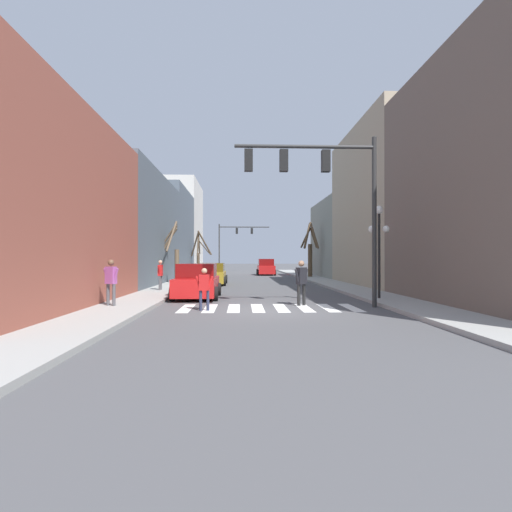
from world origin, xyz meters
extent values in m
plane|color=#4C4C4F|center=(0.00, 0.00, 0.00)|extent=(240.00, 240.00, 0.00)
cube|color=#9E9E99|center=(-5.44, 0.00, 0.07)|extent=(2.17, 90.00, 0.15)
cube|color=#9E9E99|center=(5.44, 0.00, 0.07)|extent=(2.17, 90.00, 0.15)
cube|color=#934C3D|center=(-9.52, 0.42, 3.70)|extent=(6.00, 12.84, 7.40)
cube|color=#515B66|center=(-9.52, 13.95, 3.86)|extent=(6.00, 14.22, 7.73)
cube|color=#515B66|center=(-9.52, 26.54, 4.43)|extent=(6.00, 10.97, 8.85)
cube|color=beige|center=(-9.52, 37.52, 5.79)|extent=(6.00, 10.98, 11.58)
cube|color=tan|center=(9.52, 12.44, 5.39)|extent=(6.00, 12.09, 10.79)
cube|color=gray|center=(9.52, 23.62, 3.68)|extent=(6.00, 10.27, 7.35)
cube|color=white|center=(-3.15, 0.75, 0.00)|extent=(0.45, 2.60, 0.01)
cube|color=white|center=(-2.25, 0.75, 0.00)|extent=(0.45, 2.60, 0.01)
cube|color=white|center=(-1.35, 0.75, 0.00)|extent=(0.45, 2.60, 0.01)
cube|color=white|center=(-0.45, 0.75, 0.00)|extent=(0.45, 2.60, 0.01)
cube|color=white|center=(0.45, 0.75, 0.00)|extent=(0.45, 2.60, 0.01)
cube|color=white|center=(1.35, 0.75, 0.00)|extent=(0.45, 2.60, 0.01)
cube|color=white|center=(2.25, 0.75, 0.00)|extent=(0.45, 2.60, 0.01)
cube|color=white|center=(3.15, 0.75, 0.00)|extent=(0.45, 2.60, 0.01)
cylinder|color=#2D2D2D|center=(4.10, 0.87, 3.31)|extent=(0.18, 0.18, 6.61)
cylinder|color=#2D2D2D|center=(1.38, 0.87, 6.21)|extent=(5.43, 0.14, 0.14)
cube|color=black|center=(2.20, 0.87, 5.66)|extent=(0.32, 0.28, 0.84)
cube|color=black|center=(0.57, 0.87, 5.66)|extent=(0.32, 0.28, 0.84)
cube|color=black|center=(-0.79, 0.87, 5.66)|extent=(0.32, 0.28, 0.84)
cylinder|color=#2D2D2D|center=(-4.10, 41.30, 3.32)|extent=(0.18, 0.18, 6.65)
cylinder|color=#2D2D2D|center=(-0.60, 41.30, 6.25)|extent=(7.00, 0.14, 0.14)
cube|color=black|center=(-1.65, 41.30, 5.70)|extent=(0.32, 0.28, 0.84)
cube|color=black|center=(0.45, 41.30, 5.70)|extent=(0.32, 0.28, 0.84)
cylinder|color=black|center=(4.99, 2.88, 2.00)|extent=(0.12, 0.12, 3.70)
sphere|color=white|center=(4.99, 2.88, 4.03)|extent=(0.36, 0.36, 0.36)
sphere|color=white|center=(4.67, 2.88, 3.18)|extent=(0.31, 0.31, 0.31)
sphere|color=white|center=(5.31, 2.88, 3.18)|extent=(0.31, 0.31, 0.31)
cube|color=#A38423|center=(-3.17, 14.33, 0.55)|extent=(1.87, 4.43, 0.76)
cube|color=#594813|center=(-3.17, 14.33, 1.24)|extent=(1.72, 2.30, 0.62)
cylinder|color=black|center=(-4.12, 15.70, 0.32)|extent=(0.22, 0.64, 0.64)
cylinder|color=black|center=(-2.22, 15.70, 0.32)|extent=(0.22, 0.64, 0.64)
cylinder|color=black|center=(-4.12, 12.95, 0.32)|extent=(0.22, 0.64, 0.64)
cylinder|color=black|center=(-2.22, 12.95, 0.32)|extent=(0.22, 0.64, 0.64)
cube|color=red|center=(1.74, 30.24, 0.63)|extent=(1.79, 4.26, 0.90)
cube|color=maroon|center=(1.74, 30.24, 1.44)|extent=(1.65, 2.22, 0.74)
cylinder|color=black|center=(0.82, 31.56, 0.32)|extent=(0.22, 0.64, 0.64)
cylinder|color=black|center=(2.65, 31.56, 0.32)|extent=(0.22, 0.64, 0.64)
cylinder|color=black|center=(0.82, 28.92, 0.32)|extent=(0.22, 0.64, 0.64)
cylinder|color=black|center=(2.65, 28.92, 0.32)|extent=(0.22, 0.64, 0.64)
cube|color=red|center=(-3.17, 4.66, 0.58)|extent=(1.87, 4.26, 0.81)
cube|color=maroon|center=(-3.17, 4.66, 1.31)|extent=(1.72, 2.21, 0.66)
cylinder|color=black|center=(-4.12, 5.98, 0.32)|extent=(0.22, 0.64, 0.64)
cylinder|color=black|center=(-2.21, 5.98, 0.32)|extent=(0.22, 0.64, 0.64)
cylinder|color=black|center=(-4.12, 3.34, 0.32)|extent=(0.22, 0.64, 0.64)
cylinder|color=black|center=(-2.21, 3.34, 0.32)|extent=(0.22, 0.64, 0.64)
cylinder|color=#4C4C51|center=(-6.01, 0.56, 0.55)|extent=(0.12, 0.12, 0.81)
cylinder|color=#4C4C51|center=(-5.75, 0.43, 0.55)|extent=(0.12, 0.12, 0.81)
cube|color=#9E4C93|center=(-5.88, 0.50, 1.27)|extent=(0.45, 0.38, 0.63)
sphere|color=brown|center=(-5.88, 0.50, 1.74)|extent=(0.23, 0.23, 0.23)
cylinder|color=#9E4C93|center=(-6.08, 0.60, 1.23)|extent=(0.29, 0.21, 0.62)
cylinder|color=#9E4C93|center=(-5.68, 0.39, 1.23)|extent=(0.29, 0.21, 0.62)
cylinder|color=#282D47|center=(-2.55, 0.13, 0.37)|extent=(0.11, 0.11, 0.73)
cylinder|color=#282D47|center=(-2.28, 0.12, 0.37)|extent=(0.11, 0.11, 0.73)
cube|color=red|center=(-2.41, 0.13, 1.02)|extent=(0.37, 0.22, 0.58)
sphere|color=tan|center=(-2.41, 0.13, 1.44)|extent=(0.21, 0.21, 0.21)
cylinder|color=red|center=(-2.62, 0.14, 0.98)|extent=(0.25, 0.09, 0.56)
cylinder|color=red|center=(-2.21, 0.12, 0.98)|extent=(0.25, 0.09, 0.56)
cylinder|color=black|center=(1.23, 1.43, 0.43)|extent=(0.13, 0.13, 0.86)
cylinder|color=black|center=(1.47, 1.63, 0.43)|extent=(0.13, 0.13, 0.86)
cube|color=black|center=(1.35, 1.53, 1.19)|extent=(0.47, 0.45, 0.67)
sphere|color=#8C664C|center=(1.35, 1.53, 1.69)|extent=(0.24, 0.24, 0.24)
cylinder|color=black|center=(1.17, 1.38, 1.15)|extent=(0.29, 0.26, 0.65)
cylinder|color=black|center=(1.53, 1.69, 1.15)|extent=(0.29, 0.26, 0.65)
cylinder|color=#4C4C51|center=(-5.54, 7.65, 0.54)|extent=(0.12, 0.12, 0.78)
cylinder|color=#4C4C51|center=(-5.53, 7.93, 0.54)|extent=(0.12, 0.12, 0.78)
cube|color=red|center=(-5.53, 7.79, 1.23)|extent=(0.22, 0.39, 0.61)
sphere|color=tan|center=(-5.53, 7.79, 1.68)|extent=(0.22, 0.22, 0.22)
cylinder|color=red|center=(-5.54, 7.57, 1.19)|extent=(0.09, 0.27, 0.59)
cylinder|color=red|center=(-5.53, 8.00, 1.19)|extent=(0.09, 0.27, 0.59)
cylinder|color=brown|center=(5.51, 23.31, 1.69)|extent=(0.41, 0.41, 3.09)
cylinder|color=brown|center=(5.16, 23.95, 3.81)|extent=(0.81, 1.47, 1.88)
cylinder|color=brown|center=(5.71, 22.68, 3.83)|extent=(0.51, 1.39, 1.99)
cylinder|color=brown|center=(5.14, 22.77, 4.00)|extent=(0.92, 1.29, 2.48)
cylinder|color=brown|center=(5.76, 22.52, 4.05)|extent=(0.65, 1.74, 2.60)
cylinder|color=brown|center=(-5.61, 13.94, 1.33)|extent=(0.31, 0.31, 2.36)
cylinder|color=brown|center=(-6.17, 14.16, 3.25)|extent=(1.23, 0.60, 1.59)
cylinder|color=brown|center=(-6.15, 14.13, 3.26)|extent=(1.22, 0.54, 1.99)
cylinder|color=brown|center=(-6.31, 14.19, 3.38)|extent=(1.51, 0.66, 2.06)
cylinder|color=brown|center=(-5.81, 12.96, 3.41)|extent=(0.46, 2.07, 2.23)
cylinder|color=#473828|center=(-5.65, 28.41, 1.31)|extent=(0.32, 0.32, 2.31)
cylinder|color=#473828|center=(-5.59, 27.64, 3.14)|extent=(0.24, 1.67, 2.14)
cylinder|color=#473828|center=(-4.96, 28.64, 3.52)|extent=(1.53, 0.63, 2.62)
cylinder|color=#473828|center=(-5.02, 28.54, 3.09)|extent=(1.34, 0.39, 1.61)
cylinder|color=#473828|center=(-5.63, 29.07, 3.60)|extent=(0.17, 1.44, 2.50)
cylinder|color=#473828|center=(-6.04, 28.77, 3.37)|extent=(0.94, 0.88, 2.53)
camera|label=1|loc=(-1.09, -14.42, 1.91)|focal=28.00mm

